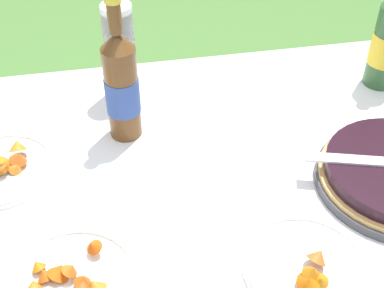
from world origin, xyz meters
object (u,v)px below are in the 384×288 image
Objects in this scene: snack_plate_left at (306,266)px; snack_plate_right at (1,168)px; snack_plate_near at (71,283)px; cup_stack at (120,52)px; cider_bottle_amber at (121,86)px.

snack_plate_left is 1.00× the size of snack_plate_right.
cup_stack is at bearing 75.97° from snack_plate_near.
cup_stack is 0.71× the size of cider_bottle_amber.
snack_plate_right is at bearing 113.95° from snack_plate_near.
snack_plate_left is (0.27, -0.59, -0.11)m from cup_stack.
cup_stack is 0.65m from snack_plate_left.
cider_bottle_amber is at bearing -93.27° from cup_stack.
snack_plate_near is (-0.13, -0.40, -0.12)m from cider_bottle_amber.
cup_stack is 1.03× the size of snack_plate_near.
snack_plate_right is (-0.28, -0.24, -0.11)m from cup_stack.
snack_plate_near is 0.34m from snack_plate_right.
cider_bottle_amber is 1.44× the size of snack_plate_near.
cup_stack reaches higher than snack_plate_left.
cup_stack is 1.08× the size of snack_plate_right.
cider_bottle_amber reaches higher than snack_plate_left.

